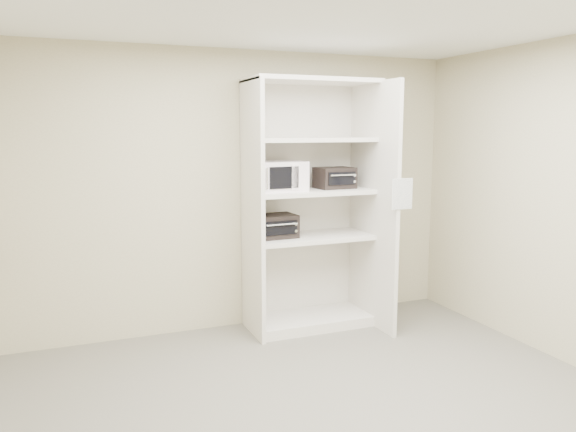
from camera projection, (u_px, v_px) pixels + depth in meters
name	position (u px, v px, depth m)	size (l,w,h in m)	color
floor	(328.00, 415.00, 3.86)	(4.50, 4.00, 0.01)	#666357
ceiling	(333.00, 5.00, 3.45)	(4.50, 4.00, 0.01)	white
wall_back	(240.00, 191.00, 5.48)	(4.50, 0.02, 2.70)	tan
shelving_unit	(315.00, 214.00, 5.49)	(1.24, 0.92, 2.42)	silver
microwave	(279.00, 176.00, 5.30)	(0.47, 0.36, 0.28)	white
toaster_oven_upper	(335.00, 178.00, 5.54)	(0.36, 0.27, 0.21)	black
toaster_oven_lower	(275.00, 226.00, 5.38)	(0.40, 0.30, 0.22)	black
paper_sign	(402.00, 194.00, 5.09)	(0.22, 0.01, 0.28)	white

